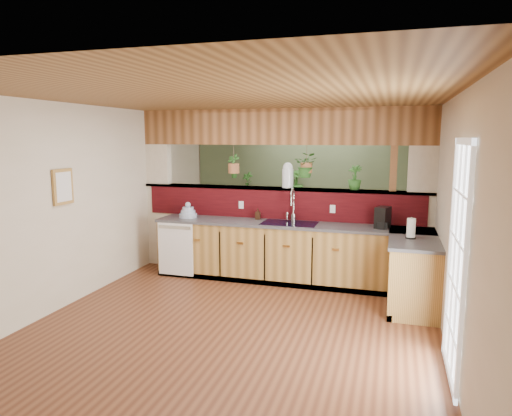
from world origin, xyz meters
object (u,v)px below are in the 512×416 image
(dish_stack, at_px, (188,213))
(shelving_console, at_px, (275,220))
(soap_dispenser, at_px, (258,214))
(glass_jar, at_px, (288,175))
(coffee_maker, at_px, (383,218))
(paper_towel, at_px, (411,229))
(faucet, at_px, (293,203))

(dish_stack, relative_size, shelving_console, 0.18)
(soap_dispenser, height_order, glass_jar, glass_jar)
(coffee_maker, relative_size, paper_towel, 1.08)
(glass_jar, bearing_deg, dish_stack, -166.81)
(soap_dispenser, bearing_deg, faucet, -2.62)
(coffee_maker, relative_size, shelving_console, 0.18)
(faucet, bearing_deg, paper_towel, -23.21)
(shelving_console, bearing_deg, dish_stack, -118.69)
(soap_dispenser, relative_size, coffee_maker, 0.58)
(faucet, bearing_deg, dish_stack, -175.33)
(paper_towel, bearing_deg, coffee_maker, 121.27)
(paper_towel, bearing_deg, dish_stack, 170.09)
(dish_stack, relative_size, soap_dispenser, 1.66)
(paper_towel, relative_size, shelving_console, 0.17)
(dish_stack, xyz_separation_m, soap_dispenser, (1.11, 0.16, 0.01))
(soap_dispenser, distance_m, shelving_console, 2.17)
(paper_towel, relative_size, glass_jar, 0.70)
(soap_dispenser, xyz_separation_m, coffee_maker, (1.88, -0.16, 0.05))
(shelving_console, bearing_deg, paper_towel, -56.63)
(dish_stack, distance_m, coffee_maker, 2.99)
(faucet, relative_size, glass_jar, 1.32)
(faucet, relative_size, soap_dispenser, 3.01)
(coffee_maker, distance_m, paper_towel, 0.69)
(coffee_maker, bearing_deg, soap_dispenser, -165.90)
(dish_stack, bearing_deg, faucet, 4.67)
(coffee_maker, bearing_deg, shelving_console, 152.20)
(soap_dispenser, distance_m, coffee_maker, 1.89)
(shelving_console, bearing_deg, soap_dispenser, -91.00)
(paper_towel, bearing_deg, shelving_console, 131.18)
(dish_stack, height_order, soap_dispenser, dish_stack)
(paper_towel, bearing_deg, glass_jar, 152.46)
(soap_dispenser, xyz_separation_m, paper_towel, (2.24, -0.75, 0.04))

